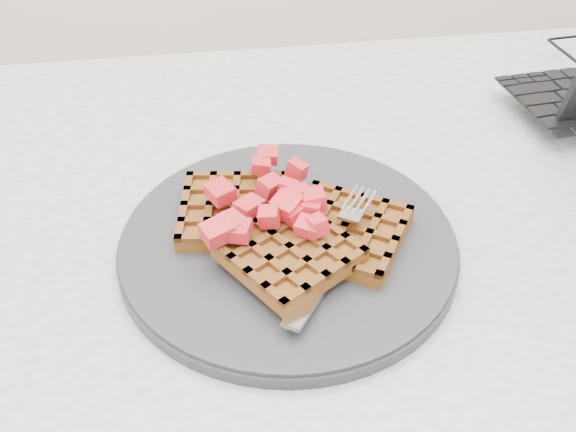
# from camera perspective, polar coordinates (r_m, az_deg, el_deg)

# --- Properties ---
(table) EXTENTS (1.20, 0.80, 0.75)m
(table) POSITION_cam_1_polar(r_m,az_deg,el_deg) (0.71, 8.01, -7.35)
(table) COLOR beige
(table) RESTS_ON ground
(plate) EXTENTS (0.31, 0.31, 0.02)m
(plate) POSITION_cam_1_polar(r_m,az_deg,el_deg) (0.59, -0.00, -2.39)
(plate) COLOR #252528
(plate) RESTS_ON table
(waffles) EXTENTS (0.22, 0.20, 0.03)m
(waffles) POSITION_cam_1_polar(r_m,az_deg,el_deg) (0.57, 0.07, -1.21)
(waffles) COLOR brown
(waffles) RESTS_ON plate
(strawberry_pile) EXTENTS (0.15, 0.15, 0.02)m
(strawberry_pile) POSITION_cam_1_polar(r_m,az_deg,el_deg) (0.56, -0.00, 1.10)
(strawberry_pile) COLOR #A4121D
(strawberry_pile) RESTS_ON waffles
(fork) EXTENTS (0.12, 0.16, 0.02)m
(fork) POSITION_cam_1_polar(r_m,az_deg,el_deg) (0.56, 4.34, -3.31)
(fork) COLOR silver
(fork) RESTS_ON plate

